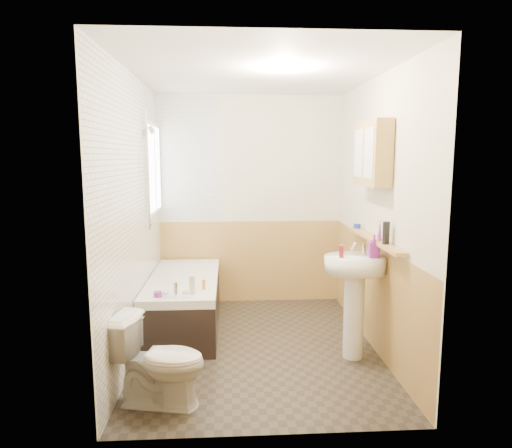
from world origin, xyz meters
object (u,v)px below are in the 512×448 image
object	(u,v)px
medicine_cabinet	(372,153)
toilet	(160,361)
sink	(354,286)
bathtub	(184,301)
pine_shelf	(373,239)

from	to	relation	value
medicine_cabinet	toilet	bearing A→B (deg)	-153.93
medicine_cabinet	sink	bearing A→B (deg)	-133.61
bathtub	medicine_cabinet	bearing A→B (deg)	-20.35
pine_shelf	sink	bearing A→B (deg)	-141.41
bathtub	medicine_cabinet	xyz separation A→B (m)	(1.74, -0.65, 1.52)
bathtub	sink	xyz separation A→B (m)	(1.57, -0.83, 0.38)
toilet	sink	distance (m)	1.77
pine_shelf	medicine_cabinet	distance (m)	0.76
toilet	pine_shelf	size ratio (longest dim) A/B	0.48
pine_shelf	toilet	bearing A→B (deg)	-154.83
bathtub	pine_shelf	world-z (taller)	pine_shelf
sink	pine_shelf	size ratio (longest dim) A/B	0.75
toilet	sink	bearing A→B (deg)	-55.02
bathtub	sink	bearing A→B (deg)	-27.77
pine_shelf	medicine_cabinet	size ratio (longest dim) A/B	2.20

